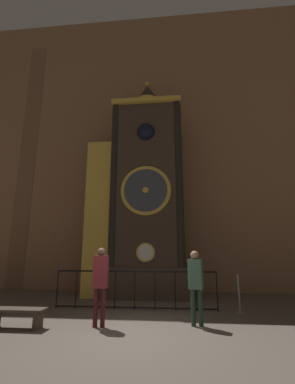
{
  "coord_description": "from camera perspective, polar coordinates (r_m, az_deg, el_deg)",
  "views": [
    {
      "loc": [
        0.92,
        -5.86,
        1.76
      ],
      "look_at": [
        -0.14,
        4.79,
        4.22
      ],
      "focal_mm": 24.0,
      "sensor_mm": 36.0,
      "label": 1
    }
  ],
  "objects": [
    {
      "name": "ground_plane",
      "position": [
        6.18,
        -3.58,
        -29.47
      ],
      "size": [
        28.0,
        28.0,
        0.0
      ],
      "primitive_type": "plane",
      "color": "brown"
    },
    {
      "name": "cathedral_back_wall",
      "position": [
        13.44,
        0.87,
        11.78
      ],
      "size": [
        24.0,
        0.32,
        14.78
      ],
      "color": "#936B4C",
      "rests_on": "ground_plane"
    },
    {
      "name": "clock_tower",
      "position": [
        10.96,
        -1.84,
        -0.71
      ],
      "size": [
        4.28,
        1.82,
        9.6
      ],
      "color": "#423328",
      "rests_on": "ground_plane"
    },
    {
      "name": "railing_fence",
      "position": [
        8.57,
        -2.84,
        -20.47
      ],
      "size": [
        5.08,
        0.05,
        1.15
      ],
      "color": "black",
      "rests_on": "ground_plane"
    },
    {
      "name": "visitor_near",
      "position": [
        6.74,
        -10.43,
        -18.37
      ],
      "size": [
        0.34,
        0.22,
        1.83
      ],
      "rotation": [
        0.0,
        0.0,
        -0.0
      ],
      "color": "#461518",
      "rests_on": "ground_plane"
    },
    {
      "name": "visitor_far",
      "position": [
        6.83,
        10.65,
        -18.57
      ],
      "size": [
        0.39,
        0.32,
        1.76
      ],
      "rotation": [
        0.0,
        0.0,
        -0.32
      ],
      "color": "#213427",
      "rests_on": "ground_plane"
    },
    {
      "name": "stanchion_post",
      "position": [
        8.6,
        19.75,
        -21.65
      ],
      "size": [
        0.28,
        0.28,
        1.08
      ],
      "color": "gray",
      "rests_on": "ground_plane"
    },
    {
      "name": "visitor_bench",
      "position": [
        7.34,
        -27.05,
        -23.0
      ],
      "size": [
        1.34,
        0.4,
        0.44
      ],
      "color": "#423328",
      "rests_on": "ground_plane"
    }
  ]
}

